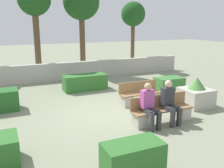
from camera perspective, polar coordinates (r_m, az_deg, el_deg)
The scene contains 13 objects.
ground_plane at distance 8.74m, azimuth -0.88°, elevation -6.70°, with size 60.00×60.00×0.00m, color gray.
perimeter_wall at distance 13.96m, azimuth -10.39°, elevation 2.93°, with size 14.41×0.30×0.95m.
bench_front at distance 8.05m, azimuth 11.31°, elevation -6.27°, with size 2.07×0.48×0.85m.
bench_left_side at distance 9.68m, azimuth 6.46°, elevation -2.73°, with size 1.66×0.48×0.85m.
person_seated_man at distance 7.50m, azimuth 8.55°, elevation -4.36°, with size 0.38×0.64×1.34m.
person_seated_woman at distance 7.91m, azimuth 13.04°, elevation -3.56°, with size 0.38×0.64×1.35m.
hedge_block_near_left at distance 11.71m, azimuth -6.20°, elevation 0.40°, with size 1.99×0.82×0.72m.
hedge_block_mid_left at distance 11.15m, azimuth 12.88°, elevation -0.44°, with size 1.20×0.74×0.76m.
hedge_block_mid_right at distance 5.08m, azimuth 4.74°, elevation -17.57°, with size 1.17×0.61×0.85m.
planter_corner_right at distance 9.89m, azimuth 18.62°, elevation -2.22°, with size 1.05×1.05×1.11m.
tree_center_left at distance 14.46m, azimuth -17.33°, elevation 17.38°, with size 1.76×1.76×5.16m.
tree_center_right at distance 15.24m, azimuth -7.03°, elevation 17.83°, with size 2.11×2.11×5.30m.
tree_rightmost at distance 16.74m, azimuth 4.85°, elevation 15.30°, with size 1.56×1.56×4.38m.
Camera 1 is at (-3.23, -7.51, 3.07)m, focal length 40.00 mm.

